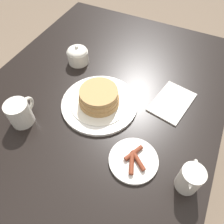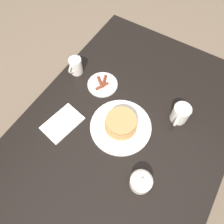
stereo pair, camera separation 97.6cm
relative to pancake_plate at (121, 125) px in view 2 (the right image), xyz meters
The scene contains 8 objects.
ground_plane 0.77m from the pancake_plate, 114.13° to the left, with size 8.00×8.00×0.00m, color #7A6651.
dining_table 0.15m from the pancake_plate, 114.13° to the left, with size 1.28×0.90×0.75m.
pancake_plate is the anchor object (origin of this frame).
side_plate_bacon 0.25m from the pancake_plate, 127.81° to the right, with size 0.15×0.15×0.02m.
coffee_mug 0.27m from the pancake_plate, 131.10° to the left, with size 0.11×0.08×0.09m.
creamer_pitcher 0.39m from the pancake_plate, 113.55° to the right, with size 0.10×0.06×0.10m.
sugar_bowl 0.26m from the pancake_plate, 48.14° to the left, with size 0.09×0.09×0.08m.
napkin 0.27m from the pancake_plate, 62.37° to the right, with size 0.20×0.15×0.01m.
Camera 2 is at (0.39, 0.17, 1.66)m, focal length 35.00 mm.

